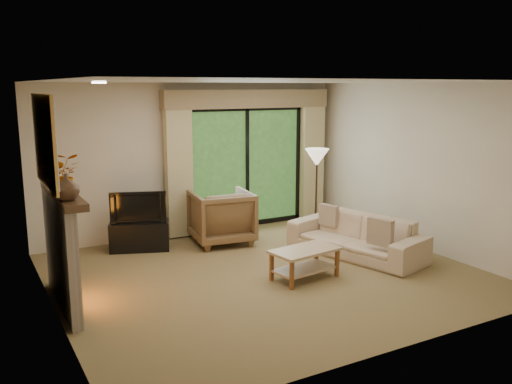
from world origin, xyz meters
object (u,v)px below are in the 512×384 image
media_console (140,236)px  coffee_table (305,264)px  armchair (221,217)px  sofa (356,236)px

media_console → coffee_table: (1.54, -2.35, -0.02)m
armchair → coffee_table: armchair is taller
armchair → coffee_table: (0.24, -2.08, -0.23)m
media_console → sofa: size_ratio=0.43×
coffee_table → armchair: bearing=88.7°
media_console → coffee_table: bearing=-36.4°
sofa → coffee_table: bearing=-85.1°
armchair → media_console: bearing=-3.6°
armchair → coffee_table: bearing=104.4°
media_console → armchair: 1.34m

